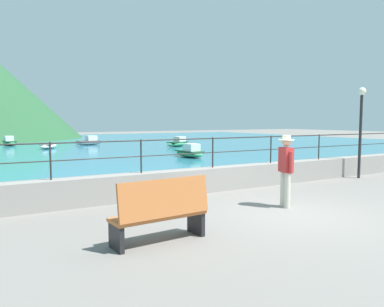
% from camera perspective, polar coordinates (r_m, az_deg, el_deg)
% --- Properties ---
extents(ground_plane, '(120.00, 120.00, 0.00)m').
position_cam_1_polar(ground_plane, '(8.94, 14.77, -8.74)').
color(ground_plane, slate).
extents(promenade_wall, '(20.00, 0.56, 0.70)m').
position_cam_1_polar(promenade_wall, '(11.29, 3.15, -3.89)').
color(promenade_wall, gray).
rests_on(promenade_wall, ground).
extents(railing, '(18.44, 0.04, 0.90)m').
position_cam_1_polar(railing, '(11.18, 3.17, 1.11)').
color(railing, '#282623').
rests_on(railing, promenade_wall).
extents(lake_water, '(64.00, 44.32, 0.06)m').
position_cam_1_polar(lake_water, '(32.57, -19.62, 1.13)').
color(lake_water, teal).
rests_on(lake_water, ground).
extents(bench_main, '(1.73, 0.67, 1.13)m').
position_cam_1_polar(bench_main, '(6.52, -4.66, -8.70)').
color(bench_main, '#B76633').
rests_on(bench_main, ground).
extents(person_walking, '(0.38, 0.56, 1.75)m').
position_cam_1_polar(person_walking, '(9.34, 14.04, -2.03)').
color(person_walking, beige).
rests_on(person_walking, ground).
extents(lamp_post, '(0.28, 0.28, 3.28)m').
position_cam_1_polar(lamp_post, '(14.89, 24.25, 4.96)').
color(lamp_post, '#232326').
rests_on(lamp_post, ground).
extents(bollard, '(0.24, 0.24, 0.52)m').
position_cam_1_polar(bollard, '(9.71, -2.95, -5.90)').
color(bollard, gray).
rests_on(bollard, ground).
extents(boat_0, '(1.21, 2.40, 0.76)m').
position_cam_1_polar(boat_0, '(34.02, -25.97, 1.57)').
color(boat_0, '#338C59').
rests_on(boat_0, lake_water).
extents(boat_1, '(2.42, 1.28, 0.76)m').
position_cam_1_polar(boat_1, '(32.28, -15.33, 1.74)').
color(boat_1, gray).
rests_on(boat_1, lake_water).
extents(boat_3, '(1.84, 2.46, 0.36)m').
position_cam_1_polar(boat_3, '(29.14, -20.93, 1.10)').
color(boat_3, white).
rests_on(boat_3, lake_water).
extents(boat_5, '(1.02, 2.34, 0.76)m').
position_cam_1_polar(boat_5, '(20.82, -0.34, 0.17)').
color(boat_5, '#338C59').
rests_on(boat_5, lake_water).
extents(boat_6, '(2.47, 1.68, 0.76)m').
position_cam_1_polar(boat_6, '(29.62, -2.12, 1.63)').
color(boat_6, '#338C59').
rests_on(boat_6, lake_water).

